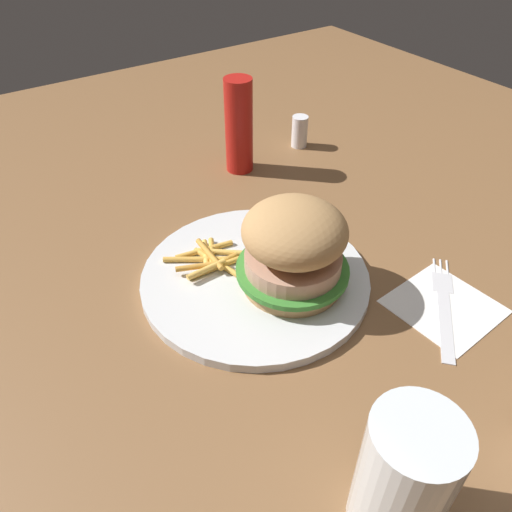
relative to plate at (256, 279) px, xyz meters
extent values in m
plane|color=brown|center=(-0.02, 0.00, -0.01)|extent=(1.60, 1.60, 0.00)
cylinder|color=silver|center=(0.00, 0.00, 0.00)|extent=(0.28, 0.28, 0.01)
cylinder|color=tan|center=(-0.03, 0.03, 0.01)|extent=(0.12, 0.12, 0.02)
cylinder|color=#387F2D|center=(-0.03, 0.03, 0.03)|extent=(0.13, 0.13, 0.01)
cylinder|color=tan|center=(-0.03, 0.03, 0.04)|extent=(0.11, 0.11, 0.02)
ellipsoid|color=tan|center=(-0.03, 0.03, 0.08)|extent=(0.12, 0.12, 0.06)
cylinder|color=gold|center=(0.05, -0.06, 0.01)|extent=(0.07, 0.05, 0.01)
cylinder|color=#E5B251|center=(0.02, -0.06, 0.01)|extent=(0.05, 0.05, 0.01)
cylinder|color=gold|center=(0.03, -0.04, 0.01)|extent=(0.06, 0.01, 0.01)
cylinder|color=gold|center=(0.03, -0.07, 0.01)|extent=(0.08, 0.02, 0.01)
cylinder|color=gold|center=(0.04, -0.04, 0.01)|extent=(0.07, 0.01, 0.01)
cylinder|color=gold|center=(0.02, -0.07, 0.01)|extent=(0.03, 0.05, 0.01)
cylinder|color=#E5B251|center=(0.03, -0.07, 0.01)|extent=(0.03, 0.05, 0.01)
cylinder|color=#E5B251|center=(0.05, -0.03, 0.02)|extent=(0.05, 0.01, 0.01)
cylinder|color=gold|center=(0.03, -0.04, 0.01)|extent=(0.03, 0.08, 0.01)
cylinder|color=gold|center=(0.06, -0.04, 0.02)|extent=(0.05, 0.03, 0.01)
cylinder|color=gold|center=(0.03, -0.06, 0.02)|extent=(0.01, 0.06, 0.01)
cube|color=white|center=(-0.16, 0.16, -0.01)|extent=(0.12, 0.12, 0.00)
cube|color=silver|center=(-0.13, 0.18, 0.00)|extent=(0.09, 0.08, 0.00)
cube|color=silver|center=(-0.19, 0.13, 0.00)|extent=(0.04, 0.04, 0.00)
cylinder|color=silver|center=(-0.22, 0.12, 0.00)|extent=(0.02, 0.02, 0.00)
cylinder|color=silver|center=(-0.21, 0.11, 0.00)|extent=(0.02, 0.02, 0.00)
cylinder|color=silver|center=(-0.21, 0.10, 0.00)|extent=(0.02, 0.02, 0.00)
cylinder|color=silver|center=(0.07, 0.29, 0.06)|extent=(0.07, 0.07, 0.13)
cylinder|color=black|center=(0.07, 0.29, 0.03)|extent=(0.06, 0.06, 0.08)
cylinder|color=#B21914|center=(-0.14, -0.25, 0.07)|extent=(0.04, 0.04, 0.15)
cylinder|color=white|center=(-0.27, -0.25, 0.02)|extent=(0.03, 0.03, 0.06)
camera|label=1|loc=(0.25, 0.37, 0.41)|focal=34.89mm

